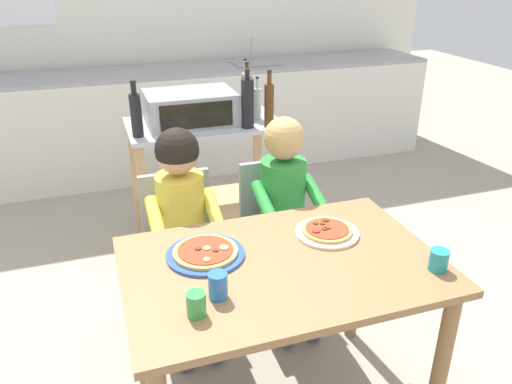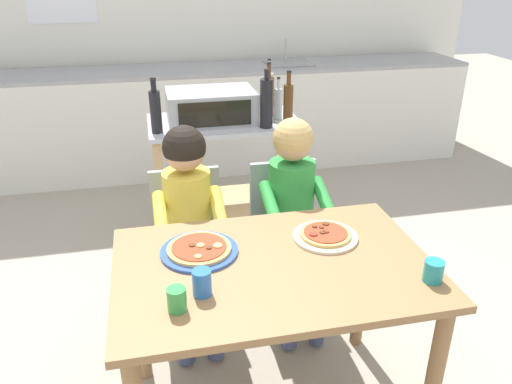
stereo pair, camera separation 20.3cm
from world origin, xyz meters
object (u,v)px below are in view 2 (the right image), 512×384
Objects in this scene: toaster_oven at (211,106)px; dining_chair_right at (287,230)px; drinking_cup_green at (177,299)px; drinking_cup_teal at (434,271)px; bottle_tall_green_wine at (269,90)px; child_in_yellow_shirt at (189,212)px; bottle_clear_vinegar at (288,105)px; child_in_green_shirt at (294,203)px; bottle_dark_olive_oil at (156,110)px; bottle_brown_beer at (278,103)px; dining_chair_left at (189,240)px; dining_table at (273,290)px; pizza_plate_cream at (325,235)px; bottle_squat_spirits at (269,95)px; bottle_slim_sauce at (266,103)px; kitchen_island_cart at (225,165)px; pizza_plate_blue_rimmed at (199,250)px; drinking_cup_blue at (202,283)px.

toaster_oven is 0.64× the size of dining_chair_right.
drinking_cup_teal is at bearing -1.87° from drinking_cup_green.
child_in_yellow_shirt is (-0.63, -1.06, -0.28)m from bottle_tall_green_wine.
bottle_clear_vinegar is 0.31× the size of child_in_green_shirt.
bottle_dark_olive_oil is at bearing 174.65° from bottle_clear_vinegar.
bottle_brown_beer is at bearing -6.84° from toaster_oven.
dining_chair_right is at bearing -105.04° from bottle_clear_vinegar.
dining_chair_left and drinking_cup_teal have the same top height.
child_in_green_shirt is (0.24, 0.56, 0.07)m from dining_table.
dining_chair_right reaches higher than pizza_plate_cream.
bottle_squat_spirits is 1.28× the size of bottle_brown_beer.
bottle_slim_sauce is 1.14m from pizza_plate_cream.
child_in_yellow_shirt is (-0.30, -0.86, 0.13)m from kitchen_island_cart.
bottle_dark_olive_oil is 1.75m from drinking_cup_teal.
dining_table is 1.08× the size of child_in_yellow_shirt.
bottle_squat_spirits is 0.72m from bottle_dark_olive_oil.
toaster_oven is at bearing 173.16° from bottle_brown_beer.
bottle_slim_sauce reaches higher than bottle_dark_olive_oil.
toaster_oven reaches higher than pizza_plate_blue_rimmed.
kitchen_island_cart reaches higher than drinking_cup_blue.
bottle_clear_vinegar is at bearing -5.35° from bottle_dark_olive_oil.
dining_chair_right is 0.79m from pizza_plate_blue_rimmed.
pizza_plate_cream is (0.24, 0.13, 0.13)m from dining_table.
dining_table is 1.08× the size of child_in_green_shirt.
pizza_plate_blue_rimmed is (-0.52, -1.12, -0.24)m from bottle_slim_sauce.
bottle_slim_sauce is 1.09× the size of bottle_dark_olive_oil.
pizza_plate_blue_rimmed is at bearing -179.68° from pizza_plate_cream.
bottle_brown_beer is at bearing 48.12° from dining_chair_left.
drinking_cup_teal is at bearing -53.62° from pizza_plate_cream.
bottle_brown_beer is at bearing 7.94° from bottle_dark_olive_oil.
bottle_dark_olive_oil is 3.89× the size of drinking_cup_green.
toaster_oven is at bearing 101.81° from pizza_plate_cream.
bottle_clear_vinegar is (0.42, -0.22, 0.04)m from toaster_oven.
child_in_yellow_shirt reaches higher than pizza_plate_cream.
dining_chair_left is at bearing -80.44° from bottle_dark_olive_oil.
toaster_oven is 1.53× the size of bottle_slim_sauce.
bottle_squat_spirits is at bearing 67.28° from drinking_cup_green.
drinking_cup_blue is at bearing 173.17° from drinking_cup_teal.
child_in_green_shirt is at bearing 40.70° from pizza_plate_blue_rimmed.
pizza_plate_blue_rimmed is at bearing -89.97° from child_in_yellow_shirt.
bottle_clear_vinegar is 1.29× the size of pizza_plate_cream.
bottle_slim_sauce is 1.15× the size of pizza_plate_blue_rimmed.
dining_chair_right is 3.15× the size of pizza_plate_cream.
toaster_oven is 1.56× the size of bottle_squat_spirits.
toaster_oven is at bearing 81.01° from drinking_cup_blue.
pizza_plate_blue_rimmed is 3.76× the size of drinking_cup_teal.
child_in_yellow_shirt is (-0.65, -0.65, -0.30)m from bottle_clear_vinegar.
child_in_green_shirt is at bearing -92.01° from bottle_slim_sauce.
drinking_cup_blue is at bearing -154.88° from dining_table.
bottle_squat_spirits reaches higher than drinking_cup_teal.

